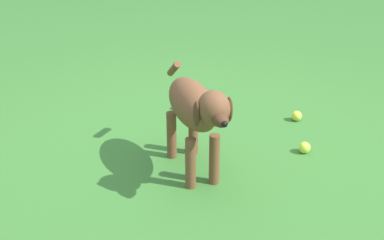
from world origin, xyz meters
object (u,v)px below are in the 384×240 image
tennis_ball_0 (305,148)px  tennis_ball_2 (297,116)px  dog (195,109)px  tennis_ball_1 (181,105)px

tennis_ball_0 → tennis_ball_2: bearing=-87.4°
dog → tennis_ball_0: bearing=91.2°
dog → tennis_ball_2: dog is taller
dog → tennis_ball_2: size_ratio=11.53×
tennis_ball_1 → tennis_ball_2: 0.76m
tennis_ball_0 → tennis_ball_1: same height
tennis_ball_2 → dog: bearing=52.3°
dog → tennis_ball_2: (-0.56, -0.73, -0.34)m
tennis_ball_0 → tennis_ball_2: same height
dog → tennis_ball_2: bearing=116.2°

